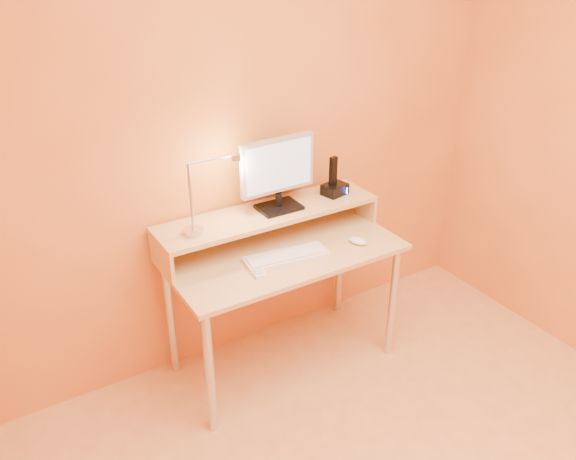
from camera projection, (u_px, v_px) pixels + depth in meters
wall_back at (251, 133)px, 2.92m from camera, size 3.00×0.04×2.50m
desk_leg_fl at (210, 374)px, 2.65m from camera, size 0.04×0.04×0.69m
desk_leg_fr at (393, 303)px, 3.15m from camera, size 0.04×0.04×0.69m
desk_leg_bl at (170, 318)px, 3.03m from camera, size 0.04×0.04×0.69m
desk_leg_br at (339, 263)px, 3.53m from camera, size 0.04×0.04×0.69m
desk_lower at (284, 253)px, 2.92m from camera, size 1.20×0.60×0.02m
shelf_riser_left at (161, 257)px, 2.73m from camera, size 0.02×0.30×0.14m
shelf_riser_right at (359, 203)px, 3.27m from camera, size 0.02×0.30×0.14m
desk_shelf at (269, 213)px, 2.96m from camera, size 1.20×0.30×0.02m
monitor_foot at (279, 207)px, 2.98m from camera, size 0.22×0.16×0.02m
monitor_neck at (279, 199)px, 2.96m from camera, size 0.04×0.04×0.07m
monitor_panel at (278, 165)px, 2.88m from camera, size 0.42×0.05×0.28m
monitor_back at (275, 164)px, 2.90m from camera, size 0.37×0.02×0.24m
monitor_screen at (279, 166)px, 2.87m from camera, size 0.38×0.01×0.24m
lamp_base at (194, 231)px, 2.73m from camera, size 0.10×0.10×0.02m
lamp_post at (191, 197)px, 2.65m from camera, size 0.01×0.01×0.33m
lamp_arm at (212, 159)px, 2.63m from camera, size 0.24×0.01×0.01m
lamp_head at (236, 157)px, 2.69m from camera, size 0.04×0.04×0.03m
lamp_bulb at (236, 161)px, 2.70m from camera, size 0.03×0.03×0.00m
phone_dock at (335, 189)px, 3.14m from camera, size 0.15×0.13×0.06m
phone_handset at (333, 171)px, 3.08m from camera, size 0.04×0.03×0.16m
phone_led at (347, 191)px, 3.12m from camera, size 0.01×0.00×0.04m
keyboard at (286, 257)px, 2.84m from camera, size 0.44×0.19×0.02m
mouse at (358, 241)px, 2.97m from camera, size 0.09×0.12×0.03m
remote_control at (254, 267)px, 2.75m from camera, size 0.08×0.20×0.02m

